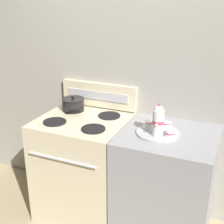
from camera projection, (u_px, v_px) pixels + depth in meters
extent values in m
plane|color=tan|center=(122.00, 220.00, 2.80)|extent=(6.00, 6.00, 0.00)
cube|color=#9E998E|center=(139.00, 92.00, 2.72)|extent=(6.00, 0.05, 2.20)
cube|color=beige|center=(84.00, 167.00, 2.77)|extent=(0.74, 0.68, 0.92)
cylinder|color=silver|center=(61.00, 160.00, 2.38)|extent=(0.59, 0.02, 0.02)
cylinder|color=black|center=(74.00, 110.00, 2.81)|extent=(0.19, 0.19, 0.01)
cylinder|color=black|center=(109.00, 116.00, 2.67)|extent=(0.19, 0.19, 0.01)
cylinder|color=black|center=(55.00, 122.00, 2.55)|extent=(0.19, 0.19, 0.01)
cylinder|color=black|center=(93.00, 129.00, 2.41)|extent=(0.19, 0.19, 0.01)
cube|color=beige|center=(99.00, 95.00, 2.84)|extent=(0.72, 0.05, 0.22)
cube|color=#B7B7BC|center=(98.00, 96.00, 2.82)|extent=(0.59, 0.01, 0.08)
cube|color=#939399|center=(165.00, 186.00, 2.50)|extent=(0.72, 0.68, 0.92)
cylinder|color=black|center=(73.00, 104.00, 2.79)|extent=(0.20, 0.20, 0.09)
cylinder|color=black|center=(73.00, 99.00, 2.77)|extent=(0.20, 0.20, 0.01)
sphere|color=black|center=(73.00, 97.00, 2.76)|extent=(0.03, 0.03, 0.03)
cylinder|color=black|center=(76.00, 108.00, 2.64)|extent=(0.11, 0.09, 0.02)
cylinder|color=#B2B2B7|center=(158.00, 133.00, 2.34)|extent=(0.33, 0.33, 0.01)
cylinder|color=white|center=(158.00, 123.00, 2.25)|extent=(0.08, 0.08, 0.19)
cylinder|color=#C6475B|center=(158.00, 122.00, 2.25)|extent=(0.09, 0.09, 0.03)
sphere|color=white|center=(159.00, 110.00, 2.22)|extent=(0.07, 0.07, 0.07)
sphere|color=#C6475B|center=(159.00, 105.00, 2.20)|extent=(0.02, 0.02, 0.02)
cone|color=white|center=(156.00, 125.00, 2.20)|extent=(0.03, 0.06, 0.05)
cylinder|color=white|center=(167.00, 128.00, 2.40)|extent=(0.10, 0.10, 0.01)
cylinder|color=white|center=(167.00, 125.00, 2.39)|extent=(0.07, 0.07, 0.05)
cylinder|color=#C6475B|center=(167.00, 123.00, 2.38)|extent=(0.07, 0.07, 0.01)
cylinder|color=white|center=(149.00, 127.00, 2.42)|extent=(0.10, 0.10, 0.01)
cylinder|color=white|center=(149.00, 124.00, 2.41)|extent=(0.07, 0.07, 0.05)
cylinder|color=#C6475B|center=(149.00, 122.00, 2.40)|extent=(0.07, 0.07, 0.01)
cylinder|color=white|center=(170.00, 133.00, 2.25)|extent=(0.07, 0.07, 0.06)
cylinder|color=#C6475B|center=(170.00, 133.00, 2.25)|extent=(0.07, 0.07, 0.01)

